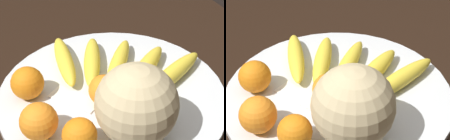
{
  "view_description": "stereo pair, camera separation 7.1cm",
  "coord_description": "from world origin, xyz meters",
  "views": [
    {
      "loc": [
        -0.57,
        0.21,
        1.25
      ],
      "look_at": [
        -0.05,
        -0.01,
        0.84
      ],
      "focal_mm": 60.0,
      "sensor_mm": 36.0,
      "label": 1
    },
    {
      "loc": [
        -0.6,
        0.15,
        1.25
      ],
      "look_at": [
        -0.05,
        -0.01,
        0.84
      ],
      "focal_mm": 60.0,
      "sensor_mm": 36.0,
      "label": 2
    }
  ],
  "objects": [
    {
      "name": "orange_front_right",
      "position": [
        -0.07,
        0.02,
        0.82
      ],
      "size": [
        0.06,
        0.06,
        0.06
      ],
      "color": "orange",
      "rests_on": "fruit_bowl"
    },
    {
      "name": "orange_mid_center",
      "position": [
        -0.16,
        0.1,
        0.82
      ],
      "size": [
        0.06,
        0.06,
        0.06
      ],
      "color": "orange",
      "rests_on": "fruit_bowl"
    },
    {
      "name": "banana_bunch",
      "position": [
        -0.0,
        -0.04,
        0.8
      ],
      "size": [
        0.28,
        0.31,
        0.03
      ],
      "rotation": [
        0.0,
        0.0,
        5.67
      ],
      "color": "brown",
      "rests_on": "fruit_bowl"
    },
    {
      "name": "orange_back_left",
      "position": [
        -0.11,
        0.15,
        0.82
      ],
      "size": [
        0.07,
        0.07,
        0.07
      ],
      "color": "orange",
      "rests_on": "fruit_bowl"
    },
    {
      "name": "kitchen_table",
      "position": [
        0.0,
        0.0,
        0.68
      ],
      "size": [
        1.62,
        0.9,
        0.77
      ],
      "color": "black",
      "rests_on": "ground_plane"
    },
    {
      "name": "produce_tag",
      "position": [
        -0.04,
        0.07,
        0.79
      ],
      "size": [
        0.1,
        0.09,
        0.0
      ],
      "rotation": [
        0.0,
        0.0,
        0.64
      ],
      "color": "white",
      "rests_on": "fruit_bowl"
    },
    {
      "name": "fruit_bowl",
      "position": [
        -0.05,
        -0.01,
        0.78
      ],
      "size": [
        0.45,
        0.45,
        0.01
      ],
      "color": "silver",
      "rests_on": "kitchen_table"
    },
    {
      "name": "orange_front_left",
      "position": [
        -0.0,
        0.14,
        0.82
      ],
      "size": [
        0.06,
        0.06,
        0.06
      ],
      "color": "orange",
      "rests_on": "fruit_bowl"
    },
    {
      "name": "melon",
      "position": [
        -0.17,
        -0.0,
        0.86
      ],
      "size": [
        0.14,
        0.14,
        0.14
      ],
      "color": "#C6B284",
      "rests_on": "fruit_bowl"
    }
  ]
}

